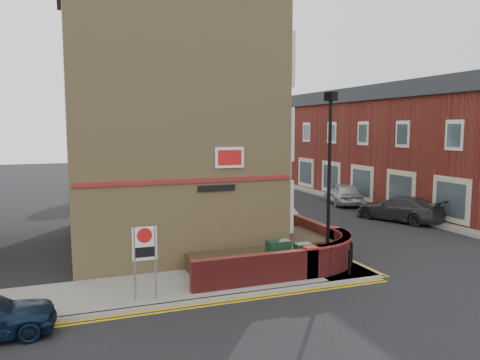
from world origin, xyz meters
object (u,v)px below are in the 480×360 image
silver_car_near (280,213)px  utility_cabinet_large (278,258)px  lamppost (329,181)px  zone_sign (145,249)px

silver_car_near → utility_cabinet_large: bearing=-105.7°
lamppost → silver_car_near: (2.10, 8.43, -2.74)m
lamppost → utility_cabinet_large: (-1.90, 0.10, -2.62)m
zone_sign → lamppost: bearing=6.1°
lamppost → silver_car_near: bearing=76.0°
lamppost → zone_sign: bearing=-173.9°
utility_cabinet_large → zone_sign: (-4.70, -0.80, 0.92)m
lamppost → silver_car_near: 9.11m
utility_cabinet_large → zone_sign: bearing=-170.3°
utility_cabinet_large → silver_car_near: bearing=64.3°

